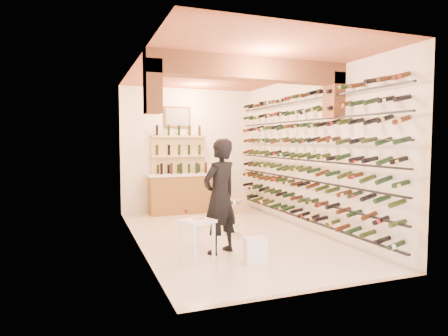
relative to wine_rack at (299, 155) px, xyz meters
name	(u,v)px	position (x,y,z in m)	size (l,w,h in m)	color
ground	(229,236)	(-1.53, 0.00, -1.55)	(6.00, 6.00, 0.00)	silver
room_shell	(235,118)	(-1.53, -0.26, 0.70)	(3.52, 6.02, 3.21)	white
wine_rack	(299,155)	(0.00, 0.00, 0.00)	(0.32, 5.70, 2.56)	black
back_counter	(181,192)	(-1.83, 2.65, -1.02)	(1.70, 0.62, 1.29)	olive
back_shelving	(178,167)	(-1.83, 2.89, -0.38)	(1.40, 0.31, 2.73)	#E3C080
tasting_table	(197,227)	(-2.58, -1.34, -1.02)	(0.59, 0.59, 0.79)	white
white_stool	(255,251)	(-1.77, -1.71, -1.36)	(0.31, 0.31, 0.38)	white
person	(220,196)	(-2.09, -1.03, -0.61)	(0.69, 0.45, 1.88)	black
chrome_barstool	(232,215)	(-1.46, 0.03, -1.15)	(0.36, 0.36, 0.69)	silver
crate_lower	(237,208)	(-0.48, 2.20, -1.42)	(0.43, 0.30, 0.26)	tan
crate_upper	(237,198)	(-0.48, 2.20, -1.16)	(0.45, 0.31, 0.26)	tan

